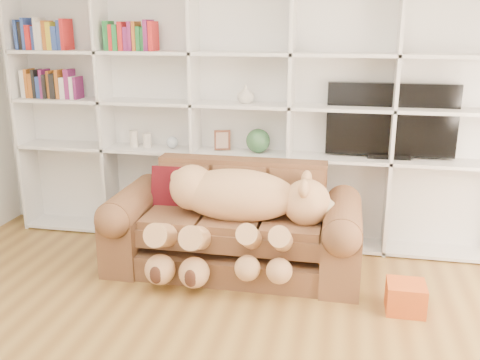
% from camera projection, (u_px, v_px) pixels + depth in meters
% --- Properties ---
extents(wall_back, '(5.00, 0.02, 2.70)m').
position_uv_depth(wall_back, '(246.00, 96.00, 4.97)').
color(wall_back, white).
rests_on(wall_back, floor).
extents(bookshelf, '(4.43, 0.35, 2.40)m').
position_uv_depth(bookshelf, '(218.00, 103.00, 4.90)').
color(bookshelf, white).
rests_on(bookshelf, floor).
extents(sofa, '(2.07, 0.90, 0.87)m').
position_uv_depth(sofa, '(235.00, 230.00, 4.50)').
color(sofa, brown).
rests_on(sofa, floor).
extents(teddy_bear, '(1.44, 0.82, 0.83)m').
position_uv_depth(teddy_bear, '(236.00, 208.00, 4.25)').
color(teddy_bear, tan).
rests_on(teddy_bear, sofa).
extents(throw_pillow, '(0.38, 0.22, 0.39)m').
position_uv_depth(throw_pillow, '(174.00, 188.00, 4.66)').
color(throw_pillow, '#4F0D17').
rests_on(throw_pillow, sofa).
extents(gift_box, '(0.27, 0.26, 0.22)m').
position_uv_depth(gift_box, '(406.00, 297.00, 3.85)').
color(gift_box, '#CE531B').
rests_on(gift_box, floor).
extents(tv, '(1.11, 0.18, 0.65)m').
position_uv_depth(tv, '(391.00, 121.00, 4.63)').
color(tv, black).
rests_on(tv, bookshelf).
extents(picture_frame, '(0.15, 0.07, 0.19)m').
position_uv_depth(picture_frame, '(222.00, 140.00, 4.93)').
color(picture_frame, '#522B1C').
rests_on(picture_frame, bookshelf).
extents(green_vase, '(0.22, 0.22, 0.22)m').
position_uv_depth(green_vase, '(258.00, 141.00, 4.87)').
color(green_vase, '#305D36').
rests_on(green_vase, bookshelf).
extents(figurine_tall, '(0.10, 0.10, 0.16)m').
position_uv_depth(figurine_tall, '(134.00, 139.00, 5.10)').
color(figurine_tall, beige).
rests_on(figurine_tall, bookshelf).
extents(figurine_short, '(0.09, 0.09, 0.14)m').
position_uv_depth(figurine_short, '(147.00, 140.00, 5.08)').
color(figurine_short, beige).
rests_on(figurine_short, bookshelf).
extents(snow_globe, '(0.11, 0.11, 0.11)m').
position_uv_depth(snow_globe, '(172.00, 142.00, 5.04)').
color(snow_globe, silver).
rests_on(snow_globe, bookshelf).
extents(shelf_vase, '(0.19, 0.19, 0.16)m').
position_uv_depth(shelf_vase, '(246.00, 94.00, 4.77)').
color(shelf_vase, beige).
rests_on(shelf_vase, bookshelf).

